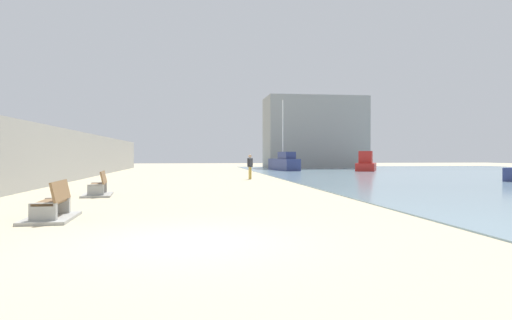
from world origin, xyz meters
name	(u,v)px	position (x,y,z in m)	size (l,w,h in m)	color
ground_plane	(190,183)	(0.00, 18.00, 0.00)	(120.00, 120.00, 0.00)	#C6B793
seawall	(53,156)	(-7.50, 18.00, 1.57)	(0.80, 64.00, 3.15)	#9E9E99
bench_near	(52,210)	(-3.32, 3.43, 0.23)	(1.19, 2.14, 0.98)	#9E9E99
bench_far	(98,190)	(-3.54, 10.22, 0.23)	(1.31, 2.20, 0.98)	#9E9E99
person_walking	(250,165)	(3.95, 21.42, 0.96)	(0.41, 0.39, 1.65)	gold
boat_distant	(284,163)	(9.44, 37.18, 0.80)	(2.32, 5.88, 7.23)	navy
boat_far_right	(366,164)	(17.14, 34.54, 0.74)	(3.38, 4.50, 1.95)	red
harbor_building	(315,133)	(15.02, 46.00, 4.32)	(12.00, 6.00, 8.64)	gray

